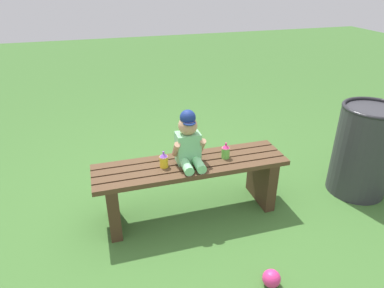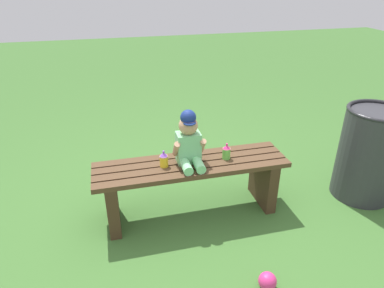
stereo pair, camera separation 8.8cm
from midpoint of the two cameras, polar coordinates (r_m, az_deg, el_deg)
ground_plane at (r=2.76m, az=-1.07°, el=-11.15°), size 16.00×16.00×0.00m
park_bench at (r=2.58m, az=-1.12°, el=-6.02°), size 1.42×0.36×0.44m
child_figure at (r=2.42m, az=-1.61°, el=0.49°), size 0.23×0.27×0.40m
sippy_cup_left at (r=2.44m, az=-5.74°, el=-2.66°), size 0.06×0.06×0.12m
sippy_cup_right at (r=2.55m, az=4.67°, el=-1.18°), size 0.06×0.06×0.12m
toy_ball at (r=2.24m, az=11.92°, el=-21.07°), size 0.11×0.11×0.11m
trash_bin at (r=3.11m, az=25.95°, el=-0.91°), size 0.47×0.47×0.77m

